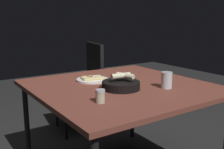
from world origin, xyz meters
TOP-DOWN VIEW (x-y plane):
  - dining_table at (0.00, 0.00)m, footprint 1.19×1.19m
  - pizza_plate at (-0.24, -0.10)m, footprint 0.25×0.25m
  - bread_basket at (0.09, -0.06)m, footprint 0.26×0.26m
  - beer_glass at (0.24, 0.21)m, footprint 0.08×0.08m
  - pepper_shaker at (0.26, -0.34)m, footprint 0.06×0.06m
  - chair_far at (-1.00, 0.25)m, footprint 0.50×0.50m

SIDE VIEW (x-z plane):
  - chair_far at x=-1.00m, z-range 0.05..1.00m
  - dining_table at x=0.00m, z-range 0.32..1.06m
  - pizza_plate at x=-0.24m, z-range 0.73..0.77m
  - bread_basket at x=0.09m, z-range 0.72..0.83m
  - pepper_shaker at x=0.26m, z-range 0.74..0.82m
  - beer_glass at x=0.24m, z-range 0.74..0.85m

